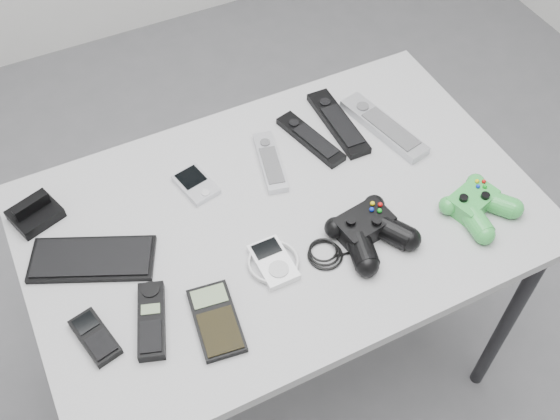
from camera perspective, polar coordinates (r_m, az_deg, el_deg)
name	(u,v)px	position (r m, az deg, el deg)	size (l,w,h in m)	color
floor	(307,348)	(2.04, 2.32, -11.88)	(3.50, 3.50, 0.00)	slate
desk	(282,231)	(1.44, 0.18, -1.84)	(1.08, 0.69, 0.72)	#9E9EA0
pda_keyboard	(92,259)	(1.37, -16.03, -4.09)	(0.25, 0.10, 0.02)	black
dock_bracket	(33,210)	(1.46, -20.68, -0.01)	(0.10, 0.08, 0.05)	black
pda	(196,184)	(1.45, -7.33, 2.24)	(0.06, 0.10, 0.02)	silver
remote_silver_a	(270,161)	(1.48, -0.86, 4.25)	(0.04, 0.18, 0.02)	silver
remote_black_a	(310,139)	(1.53, 2.67, 6.23)	(0.04, 0.19, 0.02)	black
remote_black_b	(338,122)	(1.57, 5.08, 7.61)	(0.05, 0.23, 0.02)	black
remote_silver_b	(384,126)	(1.57, 9.02, 7.21)	(0.06, 0.25, 0.02)	#AFB0B6
mobile_phone	(95,337)	(1.27, -15.82, -10.57)	(0.05, 0.11, 0.02)	black
cordless_handset	(151,320)	(1.26, -11.13, -9.39)	(0.05, 0.16, 0.02)	black
calculator	(216,320)	(1.25, -5.58, -9.51)	(0.08, 0.16, 0.02)	black
mp3_player	(273,262)	(1.31, -0.59, -4.53)	(0.10, 0.11, 0.02)	white
controller_black	(369,229)	(1.35, 7.75, -1.68)	(0.27, 0.17, 0.05)	black
controller_green	(478,204)	(1.44, 16.85, 0.53)	(0.14, 0.15, 0.05)	#258828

